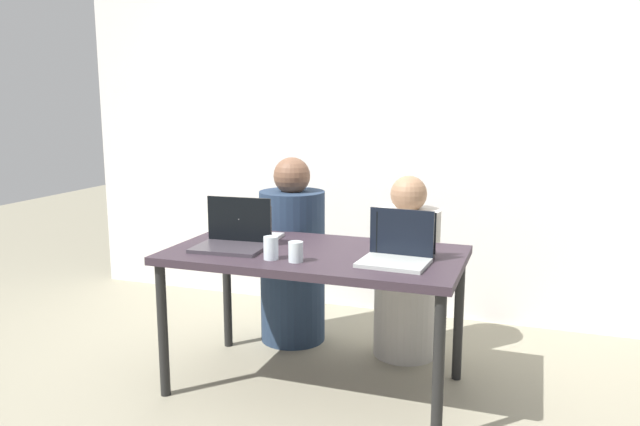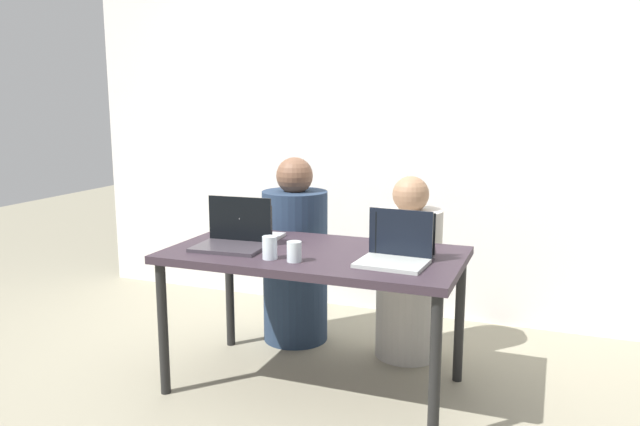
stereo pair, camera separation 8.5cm
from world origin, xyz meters
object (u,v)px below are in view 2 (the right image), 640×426
object	(u,v)px
person_on_left	(295,260)
laptop_front_left	(233,237)
laptop_back_left	(251,231)
person_on_right	(409,278)
water_glass_left	(270,249)
laptop_back_right	(405,244)
laptop_front_right	(395,252)
water_glass_center	(294,253)

from	to	relation	value
person_on_left	laptop_front_left	distance (m)	0.70
laptop_back_left	person_on_left	bearing A→B (deg)	-101.82
person_on_right	water_glass_left	distance (m)	0.98
laptop_back_left	laptop_back_right	bearing A→B (deg)	175.19
laptop_back_right	laptop_back_left	world-z (taller)	laptop_back_right
laptop_back_right	laptop_front_left	xyz separation A→B (m)	(-0.85, -0.18, 0.01)
laptop_front_right	laptop_back_left	bearing A→B (deg)	169.95
person_on_left	water_glass_center	xyz separation A→B (m)	(0.34, -0.79, 0.26)
laptop_front_right	water_glass_center	xyz separation A→B (m)	(-0.44, -0.14, -0.01)
laptop_front_right	laptop_back_left	size ratio (longest dim) A/B	1.05
person_on_left	laptop_front_left	xyz separation A→B (m)	(-0.07, -0.64, 0.27)
person_on_left	laptop_back_left	bearing A→B (deg)	91.81
person_on_right	laptop_back_left	distance (m)	0.94
person_on_right	laptop_front_left	bearing A→B (deg)	53.08
water_glass_left	water_glass_center	distance (m)	0.13
person_on_left	laptop_back_left	world-z (taller)	person_on_left
laptop_back_right	water_glass_left	size ratio (longest dim) A/B	2.97
person_on_right	water_glass_center	world-z (taller)	person_on_right
person_on_left	water_glass_left	bearing A→B (deg)	115.09
person_on_left	laptop_front_right	bearing A→B (deg)	150.60
laptop_front_left	water_glass_center	bearing A→B (deg)	-23.64
laptop_front_right	laptop_back_left	xyz separation A→B (m)	(-0.85, 0.20, -0.01)
laptop_back_right	laptop_front_right	bearing A→B (deg)	76.67
laptop_front_right	water_glass_left	xyz separation A→B (m)	(-0.57, -0.14, -0.00)
laptop_front_left	person_on_left	bearing A→B (deg)	80.77
person_on_left	water_glass_left	size ratio (longest dim) A/B	10.31
laptop_front_left	laptop_back_left	bearing A→B (deg)	86.49
laptop_front_left	water_glass_left	distance (m)	0.31
laptop_back_right	laptop_front_left	size ratio (longest dim) A/B	0.89
laptop_front_right	water_glass_left	world-z (taller)	laptop_front_right
laptop_front_right	laptop_back_right	world-z (taller)	laptop_front_right
person_on_right	laptop_back_left	size ratio (longest dim) A/B	3.40
laptop_front_right	person_on_left	bearing A→B (deg)	143.90
laptop_front_right	water_glass_center	size ratio (longest dim) A/B	3.38
person_on_left	water_glass_center	world-z (taller)	person_on_left
person_on_right	laptop_front_left	world-z (taller)	person_on_right
person_on_right	water_glass_center	size ratio (longest dim) A/B	10.98
person_on_left	laptop_back_right	size ratio (longest dim) A/B	3.47
laptop_back_right	person_on_left	bearing A→B (deg)	-42.89
person_on_left	laptop_back_right	distance (m)	0.95
laptop_front_right	water_glass_left	bearing A→B (deg)	-162.80
water_glass_left	water_glass_center	bearing A→B (deg)	-1.69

